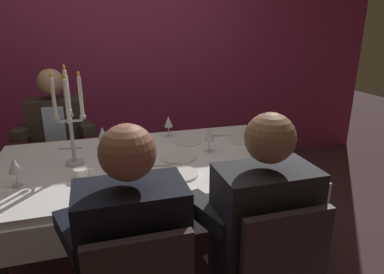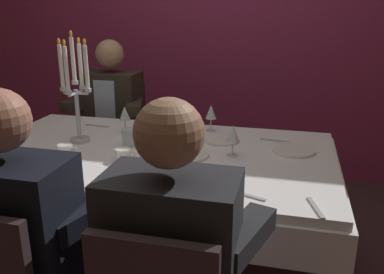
{
  "view_description": "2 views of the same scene",
  "coord_description": "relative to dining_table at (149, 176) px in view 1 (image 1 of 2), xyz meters",
  "views": [
    {
      "loc": [
        -0.3,
        -2.03,
        1.57
      ],
      "look_at": [
        0.32,
        0.07,
        0.84
      ],
      "focal_mm": 31.7,
      "sensor_mm": 36.0,
      "label": 1
    },
    {
      "loc": [
        0.7,
        -1.96,
        1.49
      ],
      "look_at": [
        0.21,
        0.03,
        0.83
      ],
      "focal_mm": 38.53,
      "sensor_mm": 36.0,
      "label": 2
    }
  ],
  "objects": [
    {
      "name": "back_wall",
      "position": [
        0.0,
        1.66,
        0.73
      ],
      "size": [
        6.0,
        0.12,
        2.7
      ],
      "primitive_type": "cube",
      "color": "#8D2B53",
      "rests_on": "ground_plane"
    },
    {
      "name": "dinner_plate_3",
      "position": [
        0.13,
        -0.29,
        0.13
      ],
      "size": [
        0.22,
        0.22,
        0.01
      ],
      "primitive_type": "cylinder",
      "color": "white",
      "rests_on": "dining_table"
    },
    {
      "name": "dinner_plate_0",
      "position": [
        0.33,
        0.25,
        0.13
      ],
      "size": [
        0.21,
        0.21,
        0.01
      ],
      "primitive_type": "cylinder",
      "color": "white",
      "rests_on": "dining_table"
    },
    {
      "name": "dinner_plate_2",
      "position": [
        0.73,
        0.17,
        0.13
      ],
      "size": [
        0.23,
        0.23,
        0.01
      ],
      "primitive_type": "cylinder",
      "color": "white",
      "rests_on": "dining_table"
    },
    {
      "name": "wine_glass_0",
      "position": [
        0.43,
        0.03,
        0.23
      ],
      "size": [
        0.07,
        0.07,
        0.16
      ],
      "color": "silver",
      "rests_on": "dining_table"
    },
    {
      "name": "fork_3",
      "position": [
        -0.5,
        0.35,
        0.12
      ],
      "size": [
        0.17,
        0.03,
        0.01
      ],
      "primitive_type": "cube",
      "rotation": [
        0.0,
        0.0,
        -0.08
      ],
      "color": "#B7B7BC",
      "rests_on": "dining_table"
    },
    {
      "name": "fork_0",
      "position": [
        0.41,
        -0.31,
        0.12
      ],
      "size": [
        0.03,
        0.17,
        0.01
      ],
      "primitive_type": "cube",
      "rotation": [
        0.0,
        0.0,
        1.52
      ],
      "color": "#B7B7BC",
      "rests_on": "dining_table"
    },
    {
      "name": "seated_diner_0",
      "position": [
        -0.62,
        0.89,
        0.11
      ],
      "size": [
        0.63,
        0.48,
        1.24
      ],
      "color": "#302324",
      "rests_on": "ground_plane"
    },
    {
      "name": "dinner_plate_1",
      "position": [
        0.19,
        -0.03,
        0.13
      ],
      "size": [
        0.24,
        0.24,
        0.01
      ],
      "primitive_type": "cylinder",
      "color": "white",
      "rests_on": "dining_table"
    },
    {
      "name": "ground_plane",
      "position": [
        0.0,
        0.0,
        -0.62
      ],
      "size": [
        12.0,
        12.0,
        0.0
      ],
      "primitive_type": "plane",
      "color": "#40292D"
    },
    {
      "name": "fork_5",
      "position": [
        0.82,
        -0.47,
        0.12
      ],
      "size": [
        0.07,
        0.17,
        0.01
      ],
      "primitive_type": "cube",
      "rotation": [
        0.0,
        0.0,
        1.86
      ],
      "color": "#B7B7BC",
      "rests_on": "dining_table"
    },
    {
      "name": "candelabra",
      "position": [
        -0.45,
        0.05,
        0.41
      ],
      "size": [
        0.19,
        0.19,
        0.61
      ],
      "color": "silver",
      "rests_on": "dining_table"
    },
    {
      "name": "seated_diner_1",
      "position": [
        -0.21,
        -0.89,
        0.11
      ],
      "size": [
        0.63,
        0.48,
        1.24
      ],
      "color": "#302324",
      "rests_on": "ground_plane"
    },
    {
      "name": "seated_diner_2",
      "position": [
        0.36,
        -0.89,
        0.11
      ],
      "size": [
        0.63,
        0.48,
        1.24
      ],
      "color": "#302324",
      "rests_on": "ground_plane"
    },
    {
      "name": "fork_1",
      "position": [
        0.63,
        0.32,
        0.12
      ],
      "size": [
        0.17,
        0.04,
        0.01
      ],
      "primitive_type": "cube",
      "rotation": [
        0.0,
        0.0,
        -0.14
      ],
      "color": "#B7B7BC",
      "rests_on": "dining_table"
    },
    {
      "name": "fork_2",
      "position": [
        0.06,
        -0.13,
        0.12
      ],
      "size": [
        0.17,
        0.06,
        0.01
      ],
      "primitive_type": "cube",
      "rotation": [
        0.0,
        0.0,
        -0.24
      ],
      "color": "#B7B7BC",
      "rests_on": "dining_table"
    },
    {
      "name": "dining_table",
      "position": [
        0.0,
        0.0,
        0.0
      ],
      "size": [
        1.94,
        1.14,
        0.74
      ],
      "color": "white",
      "rests_on": "ground_plane"
    },
    {
      "name": "knife_4",
      "position": [
        0.54,
        -0.42,
        0.12
      ],
      "size": [
        0.18,
        0.08,
        0.01
      ],
      "primitive_type": "cube",
      "rotation": [
        0.0,
        0.0,
        -0.35
      ],
      "color": "#B7B7BC",
      "rests_on": "dining_table"
    },
    {
      "name": "wine_glass_3",
      "position": [
        -0.74,
        -0.18,
        0.23
      ],
      "size": [
        0.07,
        0.07,
        0.16
      ],
      "color": "silver",
      "rests_on": "dining_table"
    },
    {
      "name": "wine_glass_1",
      "position": [
        0.23,
        0.43,
        0.23
      ],
      "size": [
        0.07,
        0.07,
        0.16
      ],
      "color": "silver",
      "rests_on": "dining_table"
    },
    {
      "name": "wine_glass_2",
      "position": [
        -0.27,
        0.27,
        0.23
      ],
      "size": [
        0.07,
        0.07,
        0.16
      ],
      "color": "silver",
      "rests_on": "dining_table"
    },
    {
      "name": "coffee_cup_0",
      "position": [
        -0.15,
        0.2,
        0.15
      ],
      "size": [
        0.13,
        0.12,
        0.06
      ],
      "color": "white",
      "rests_on": "dining_table"
    },
    {
      "name": "water_tumbler_0",
      "position": [
        -0.15,
        0.05,
        0.17
      ],
      "size": [
        0.08,
        0.08,
        0.1
      ],
      "primitive_type": "cylinder",
      "color": "silver",
      "rests_on": "dining_table"
    },
    {
      "name": "coffee_cup_2",
      "position": [
        -0.1,
        -0.17,
        0.15
      ],
      "size": [
        0.13,
        0.12,
        0.06
      ],
      "color": "white",
      "rests_on": "dining_table"
    },
    {
      "name": "coffee_cup_1",
      "position": [
        -0.41,
        -0.18,
        0.15
      ],
      "size": [
        0.13,
        0.12,
        0.06
      ],
      "color": "white",
      "rests_on": "dining_table"
    }
  ]
}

